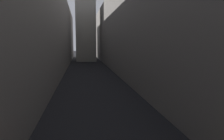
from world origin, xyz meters
TOP-DOWN VIEW (x-y plane):
  - ground_plane at (0.00, 48.00)m, footprint 264.00×264.00m
  - building_block_left at (-13.11, 50.00)m, footprint 15.21×108.00m
  - building_block_right at (13.24, 50.00)m, footprint 15.47×108.00m

SIDE VIEW (x-z plane):
  - ground_plane at x=0.00m, z-range 0.00..0.00m
  - building_block_left at x=-13.11m, z-range 0.00..18.77m
  - building_block_right at x=13.24m, z-range 0.00..19.61m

